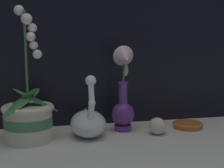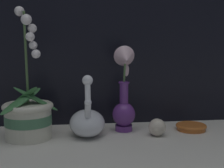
# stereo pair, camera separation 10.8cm
# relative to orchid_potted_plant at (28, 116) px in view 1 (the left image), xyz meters

# --- Properties ---
(ground_plane) EXTENTS (2.80, 2.80, 0.00)m
(ground_plane) POSITION_rel_orchid_potted_plant_xyz_m (0.28, -0.10, -0.08)
(ground_plane) COLOR beige
(orchid_potted_plant) EXTENTS (0.19, 0.19, 0.43)m
(orchid_potted_plant) POSITION_rel_orchid_potted_plant_xyz_m (0.00, 0.00, 0.00)
(orchid_potted_plant) COLOR beige
(orchid_potted_plant) RESTS_ON ground_plane
(swan_figurine) EXTENTS (0.12, 0.20, 0.22)m
(swan_figurine) POSITION_rel_orchid_potted_plant_xyz_m (0.19, 0.01, -0.03)
(swan_figurine) COLOR white
(swan_figurine) RESTS_ON ground_plane
(blue_vase) EXTENTS (0.08, 0.11, 0.31)m
(blue_vase) POSITION_rel_orchid_potted_plant_xyz_m (0.33, 0.04, 0.04)
(blue_vase) COLOR #602D7F
(blue_vase) RESTS_ON ground_plane
(glass_sphere) EXTENTS (0.06, 0.06, 0.06)m
(glass_sphere) POSITION_rel_orchid_potted_plant_xyz_m (0.43, -0.02, -0.05)
(glass_sphere) COLOR beige
(glass_sphere) RESTS_ON ground_plane
(amber_dish) EXTENTS (0.11, 0.11, 0.02)m
(amber_dish) POSITION_rel_orchid_potted_plant_xyz_m (0.57, 0.03, -0.07)
(amber_dish) COLOR #C66628
(amber_dish) RESTS_ON ground_plane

